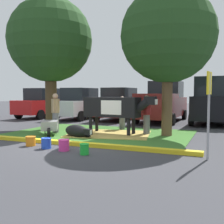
% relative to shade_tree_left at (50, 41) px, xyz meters
% --- Properties ---
extents(ground_plane, '(80.00, 80.00, 0.00)m').
position_rel_shade_tree_left_xyz_m(ground_plane, '(2.90, -2.87, -4.06)').
color(ground_plane, '#38383D').
extents(grass_island, '(7.33, 4.88, 0.02)m').
position_rel_shade_tree_left_xyz_m(grass_island, '(2.67, -0.45, -4.05)').
color(grass_island, '#386B28').
rests_on(grass_island, ground).
extents(curb_yellow, '(8.53, 0.24, 0.12)m').
position_rel_shade_tree_left_xyz_m(curb_yellow, '(2.67, -3.04, -4.00)').
color(curb_yellow, yellow).
rests_on(curb_yellow, ground).
extents(hay_bedding, '(3.58, 2.94, 0.04)m').
position_rel_shade_tree_left_xyz_m(hay_bedding, '(3.14, -0.51, -4.04)').
color(hay_bedding, tan).
rests_on(hay_bedding, ground).
extents(shade_tree_left, '(3.82, 3.82, 6.01)m').
position_rel_shade_tree_left_xyz_m(shade_tree_left, '(0.00, 0.00, 0.00)').
color(shade_tree_left, '#4C3823').
rests_on(shade_tree_left, ground).
extents(shade_tree_right, '(3.65, 3.65, 5.72)m').
position_rel_shade_tree_left_xyz_m(shade_tree_right, '(5.35, 0.05, -0.19)').
color(shade_tree_right, brown).
rests_on(shade_tree_right, ground).
extents(cow_holstein, '(3.14, 0.91, 1.55)m').
position_rel_shade_tree_left_xyz_m(cow_holstein, '(3.27, -0.32, -2.97)').
color(cow_holstein, black).
rests_on(cow_holstein, ground).
extents(calf_lying, '(1.33, 0.77, 0.48)m').
position_rel_shade_tree_left_xyz_m(calf_lying, '(2.29, -1.62, -3.83)').
color(calf_lying, black).
rests_on(calf_lying, ground).
extents(person_handler, '(0.53, 0.34, 1.53)m').
position_rel_shade_tree_left_xyz_m(person_handler, '(3.08, 1.14, -3.25)').
color(person_handler, slate).
rests_on(person_handler, ground).
extents(person_visitor_near, '(0.34, 0.52, 1.67)m').
position_rel_shade_tree_left_xyz_m(person_visitor_near, '(0.83, -0.88, -3.17)').
color(person_visitor_near, slate).
rests_on(person_visitor_near, ground).
extents(person_visitor_far, '(0.34, 0.50, 1.59)m').
position_rel_shade_tree_left_xyz_m(person_visitor_far, '(4.52, 0.08, -3.21)').
color(person_visitor_far, slate).
rests_on(person_visitor_far, ground).
extents(wheelbarrow, '(1.16, 1.52, 0.63)m').
position_rel_shade_tree_left_xyz_m(wheelbarrow, '(1.04, -1.60, -3.68)').
color(wheelbarrow, gray).
rests_on(wheelbarrow, ground).
extents(parking_sign, '(0.10, 0.44, 2.19)m').
position_rel_shade_tree_left_xyz_m(parking_sign, '(7.05, -3.42, -2.52)').
color(parking_sign, '#99999E').
rests_on(parking_sign, ground).
extents(bucket_orange, '(0.33, 0.33, 0.30)m').
position_rel_shade_tree_left_xyz_m(bucket_orange, '(1.75, -3.63, -3.91)').
color(bucket_orange, orange).
rests_on(bucket_orange, ground).
extents(bucket_blue, '(0.32, 0.32, 0.32)m').
position_rel_shade_tree_left_xyz_m(bucket_blue, '(2.46, -3.79, -3.90)').
color(bucket_blue, blue).
rests_on(bucket_blue, ground).
extents(bucket_pink, '(0.33, 0.33, 0.33)m').
position_rel_shade_tree_left_xyz_m(bucket_pink, '(3.13, -3.86, -3.89)').
color(bucket_pink, '#EA3893').
rests_on(bucket_pink, ground).
extents(bucket_green, '(0.27, 0.27, 0.30)m').
position_rel_shade_tree_left_xyz_m(bucket_green, '(3.92, -4.08, -3.91)').
color(bucket_green, green).
rests_on(bucket_green, ground).
extents(sedan_red, '(2.15, 4.46, 2.02)m').
position_rel_shade_tree_left_xyz_m(sedan_red, '(-4.22, 5.08, -3.08)').
color(sedan_red, red).
rests_on(sedan_red, ground).
extents(hatchback_white, '(2.15, 4.46, 2.02)m').
position_rel_shade_tree_left_xyz_m(hatchback_white, '(-1.31, 5.08, -3.08)').
color(hatchback_white, silver).
rests_on(hatchback_white, ground).
extents(sedan_blue, '(2.15, 4.46, 2.02)m').
position_rel_shade_tree_left_xyz_m(sedan_blue, '(1.30, 5.47, -3.08)').
color(sedan_blue, red).
rests_on(sedan_blue, ground).
extents(pickup_truck_maroon, '(2.38, 5.47, 2.42)m').
position_rel_shade_tree_left_xyz_m(pickup_truck_maroon, '(4.01, 5.60, -2.95)').
color(pickup_truck_maroon, maroon).
rests_on(pickup_truck_maroon, ground).
extents(suv_black, '(2.26, 4.67, 2.52)m').
position_rel_shade_tree_left_xyz_m(suv_black, '(6.87, 5.28, -2.79)').
color(suv_black, black).
rests_on(suv_black, ground).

